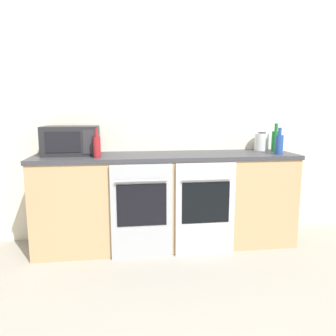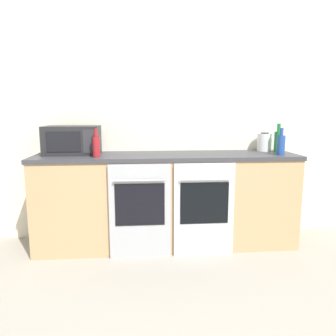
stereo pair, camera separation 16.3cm
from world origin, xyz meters
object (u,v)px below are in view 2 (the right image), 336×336
Objects in this scene: microwave at (72,140)px; bottle_red at (96,146)px; oven_right at (204,209)px; kettle at (264,142)px; oven_left at (140,211)px; bottle_blue at (281,144)px; bottle_green at (278,141)px.

microwave reaches higher than bottle_red.
microwave is (-1.25, 0.39, 0.62)m from oven_right.
oven_right is 4.51× the size of kettle.
oven_left is at bearing 180.00° from oven_right.
microwave reaches higher than oven_left.
bottle_red reaches higher than oven_right.
bottle_red is at bearing -168.75° from kettle.
oven_right is 1.69× the size of microwave.
microwave is 2.04m from bottle_blue.
oven_right is at bearing -8.50° from bottle_red.
bottle_green reaches higher than bottle_red.
oven_left and oven_right have the same top height.
bottle_blue is 1.76m from bottle_red.
bottle_blue is at bearing -6.61° from microwave.
bottle_blue is at bearing -83.99° from kettle.
microwave is 1.99m from kettle.
oven_right is at bearing -17.37° from microwave.
bottle_blue is 0.88× the size of bottle_green.
bottle_green is (0.06, 0.20, 0.01)m from bottle_blue.
bottle_red is (-0.99, 0.15, 0.59)m from oven_right.
bottle_green is 0.17m from kettle.
microwave is at bearing 173.39° from bottle_blue.
oven_left is 1.50m from bottle_blue.
bottle_green reaches higher than oven_right.
bottle_blue is 0.34m from kettle.
microwave is at bearing 137.12° from bottle_red.
bottle_green is (1.43, 0.35, 0.60)m from oven_left.
bottle_red is (-1.76, -0.01, 0.00)m from bottle_blue.
oven_right is 1.16m from bottle_red.
microwave is 1.98× the size of bottle_red.
bottle_blue reaches higher than oven_left.
bottle_green is (0.83, 0.35, 0.60)m from oven_right.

